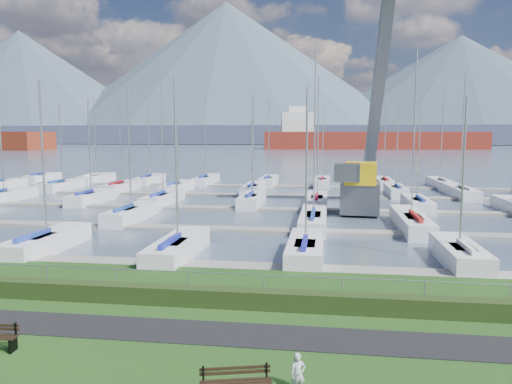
# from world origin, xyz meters

# --- Properties ---
(path) EXTENTS (160.00, 2.00, 0.04)m
(path) POSITION_xyz_m (0.00, -3.00, 0.01)
(path) COLOR black
(path) RESTS_ON grass
(water) EXTENTS (800.00, 540.00, 0.20)m
(water) POSITION_xyz_m (0.00, 260.00, -0.40)
(water) COLOR #49576B
(hedge) EXTENTS (80.00, 0.70, 0.70)m
(hedge) POSITION_xyz_m (0.00, -0.40, 0.35)
(hedge) COLOR #233413
(hedge) RESTS_ON grass
(fence) EXTENTS (80.00, 0.04, 0.04)m
(fence) POSITION_xyz_m (0.00, 0.00, 1.20)
(fence) COLOR #95989D
(fence) RESTS_ON grass
(foothill) EXTENTS (900.00, 80.00, 12.00)m
(foothill) POSITION_xyz_m (0.00, 330.00, 6.00)
(foothill) COLOR #454D65
(foothill) RESTS_ON water
(mountains) EXTENTS (1190.00, 360.00, 115.00)m
(mountains) POSITION_xyz_m (7.35, 404.62, 46.68)
(mountains) COLOR #485869
(mountains) RESTS_ON water
(docks) EXTENTS (90.00, 41.60, 0.25)m
(docks) POSITION_xyz_m (0.00, 26.00, -0.22)
(docks) COLOR gray
(docks) RESTS_ON water
(bench_right) EXTENTS (1.85, 0.86, 0.85)m
(bench_right) POSITION_xyz_m (2.16, -6.97, 0.42)
(bench_right) COLOR black
(bench_right) RESTS_ON grass
(person) EXTENTS (0.48, 0.40, 1.12)m
(person) POSITION_xyz_m (3.68, -6.26, 0.56)
(person) COLOR #B5B5BC
(person) RESTS_ON grass
(crane) EXTENTS (5.04, 13.32, 22.35)m
(crane) POSITION_xyz_m (7.69, 25.45, 5.33)
(crane) COLOR #505257
(crane) RESTS_ON water
(cargo_ship_mid) EXTENTS (99.99, 29.44, 21.50)m
(cargo_ship_mid) POSITION_xyz_m (20.78, 212.68, 3.55)
(cargo_ship_mid) COLOR maroon
(cargo_ship_mid) RESTS_ON water
(sailboat_fleet) EXTENTS (74.75, 49.57, 13.62)m
(sailboat_fleet) POSITION_xyz_m (-1.66, 29.48, 5.41)
(sailboat_fleet) COLOR white
(sailboat_fleet) RESTS_ON water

